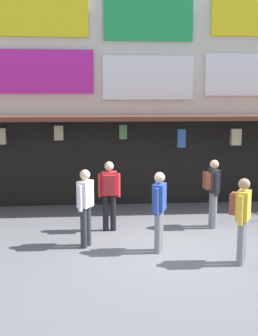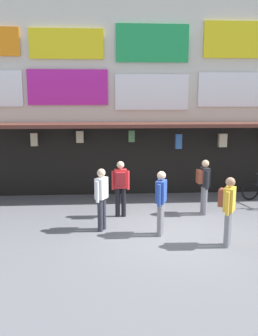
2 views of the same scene
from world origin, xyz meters
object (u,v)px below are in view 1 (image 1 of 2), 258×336
(pedestrian_in_purple, at_px, (242,214))
(pedestrian_in_white, at_px, (213,188))
(pedestrian_in_blue, at_px, (109,191))
(pedestrian_in_red, at_px, (159,207))
(pedestrian_in_yellow, at_px, (85,204))

(pedestrian_in_purple, distance_m, pedestrian_in_white, 2.41)
(pedestrian_in_blue, bearing_deg, pedestrian_in_red, -57.55)
(pedestrian_in_red, xyz_separation_m, pedestrian_in_blue, (-0.97, 1.52, 0.04))
(pedestrian_in_red, bearing_deg, pedestrian_in_white, 46.02)
(pedestrian_in_red, relative_size, pedestrian_in_white, 1.00)
(pedestrian_in_red, distance_m, pedestrian_in_blue, 1.80)
(pedestrian_in_yellow, height_order, pedestrian_in_purple, same)
(pedestrian_in_yellow, distance_m, pedestrian_in_red, 1.57)
(pedestrian_in_white, height_order, pedestrian_in_blue, same)
(pedestrian_in_yellow, relative_size, pedestrian_in_red, 1.00)
(pedestrian_in_purple, bearing_deg, pedestrian_in_blue, 136.37)
(pedestrian_in_yellow, bearing_deg, pedestrian_in_purple, -22.48)
(pedestrian_in_red, xyz_separation_m, pedestrian_in_purple, (1.46, -0.79, 0.04))
(pedestrian_in_blue, bearing_deg, pedestrian_in_yellow, -116.73)
(pedestrian_in_red, relative_size, pedestrian_in_blue, 1.00)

